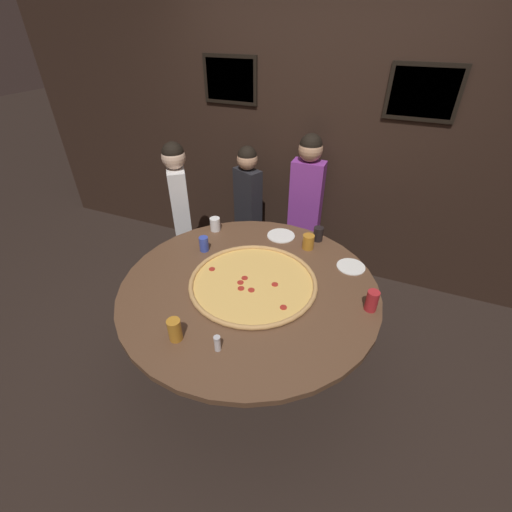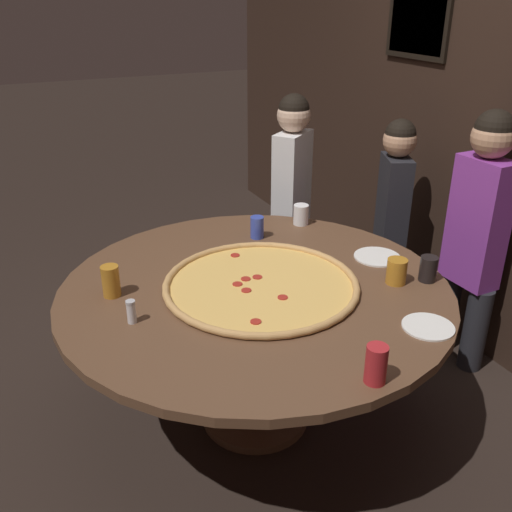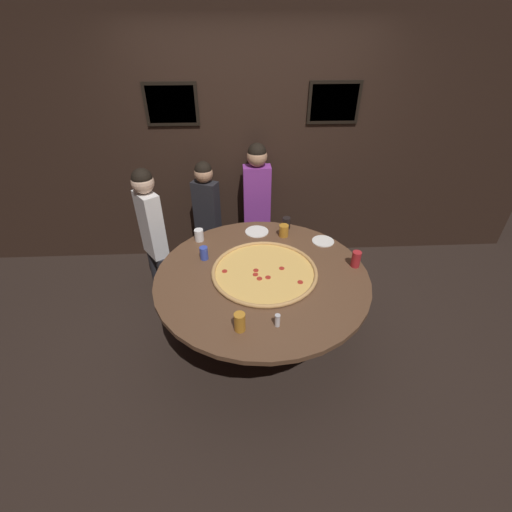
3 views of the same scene
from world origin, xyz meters
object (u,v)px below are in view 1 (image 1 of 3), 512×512
drink_cup_near_left (215,224)px  dining_table (249,297)px  drink_cup_front_edge (372,301)px  drink_cup_by_shaker (204,244)px  white_plate_left_side (281,236)px  condiment_shaker (217,343)px  drink_cup_far_right (175,330)px  giant_pizza (253,282)px  drink_cup_near_right (308,242)px  diner_far_right (180,206)px  diner_side_right (248,202)px  white_plate_far_back (351,267)px  drink_cup_beside_pizza (318,234)px  diner_side_left (306,200)px

drink_cup_near_left → dining_table: bearing=-44.6°
drink_cup_front_edge → drink_cup_by_shaker: bearing=172.4°
white_plate_left_side → condiment_shaker: 1.23m
drink_cup_front_edge → white_plate_left_side: (-0.79, 0.59, -0.07)m
drink_cup_by_shaker → drink_cup_far_right: (0.30, -0.83, 0.01)m
giant_pizza → drink_cup_near_left: size_ratio=7.73×
drink_cup_by_shaker → condiment_shaker: drink_cup_by_shaker is taller
drink_cup_near_right → drink_cup_far_right: bearing=-110.1°
white_plate_left_side → diner_far_right: (-1.02, 0.08, 0.03)m
drink_cup_near_left → condiment_shaker: (0.61, -1.11, -0.01)m
condiment_shaker → diner_side_right: bearing=108.9°
white_plate_far_back → drink_cup_beside_pizza: bearing=140.2°
diner_side_right → drink_cup_front_edge: bearing=164.6°
drink_cup_front_edge → white_plate_far_back: bearing=115.4°
dining_table → drink_cup_far_right: 0.65m
white_plate_left_side → diner_side_left: (0.03, 0.60, 0.06)m
giant_pizza → diner_side_left: 1.25m
white_plate_left_side → diner_side_right: diner_side_right is taller
giant_pizza → drink_cup_near_left: drink_cup_near_left is taller
white_plate_far_back → condiment_shaker: (-0.53, -1.03, 0.05)m
drink_cup_near_left → white_plate_far_back: bearing=-4.1°
giant_pizza → white_plate_far_back: size_ratio=4.27×
diner_side_left → condiment_shaker: bearing=90.0°
dining_table → white_plate_far_back: size_ratio=8.54×
drink_cup_by_shaker → white_plate_left_side: bearing=41.8°
drink_cup_far_right → diner_far_right: 1.58m
drink_cup_beside_pizza → white_plate_left_side: 0.30m
diner_side_left → drink_cup_beside_pizza: bearing=114.2°
giant_pizza → drink_cup_by_shaker: (-0.50, 0.22, 0.04)m
giant_pizza → white_plate_far_back: (0.58, 0.44, -0.01)m
drink_cup_front_edge → white_plate_left_side: drink_cup_front_edge is taller
drink_cup_beside_pizza → white_plate_far_back: size_ratio=0.57×
drink_cup_far_right → diner_side_left: (0.21, 1.85, -0.01)m
condiment_shaker → giant_pizza: bearing=94.3°
drink_cup_by_shaker → diner_far_right: bearing=137.1°
drink_cup_near_left → white_plate_far_back: drink_cup_near_left is taller
drink_cup_front_edge → condiment_shaker: drink_cup_front_edge is taller
dining_table → diner_far_right: bearing=144.0°
diner_far_right → diner_side_right: (0.50, 0.41, -0.05)m
white_plate_far_back → drink_cup_front_edge: bearing=-64.6°
giant_pizza → drink_cup_far_right: (-0.21, -0.61, 0.06)m
dining_table → giant_pizza: 0.13m
diner_side_right → drink_cup_far_right: bearing=125.3°
drink_cup_near_left → drink_cup_far_right: 1.19m
giant_pizza → diner_far_right: size_ratio=0.63×
drink_cup_beside_pizza → drink_cup_near_left: 0.85m
drink_cup_far_right → condiment_shaker: 0.25m
drink_cup_front_edge → diner_far_right: diner_far_right is taller
drink_cup_near_right → condiment_shaker: drink_cup_near_right is taller
white_plate_far_back → diner_far_right: size_ratio=0.15×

